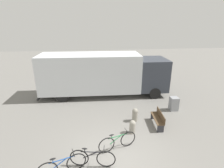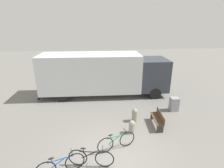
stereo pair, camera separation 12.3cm
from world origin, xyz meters
The scene contains 9 objects.
ground_plane centered at (0.00, 0.00, 0.00)m, with size 60.00×60.00×0.00m, color slate.
delivery_truck centered at (0.04, 6.82, 1.76)m, with size 9.67×2.84×3.21m.
park_bench centered at (2.80, 2.07, 0.44)m, with size 0.51×1.48×0.80m.
bicycle_near centered at (-1.96, -0.74, 0.40)m, with size 1.75×0.65×0.86m.
bicycle_middle centered at (-0.84, -0.47, 0.40)m, with size 1.80×0.48×0.86m.
bicycle_far centered at (0.28, 0.40, 0.40)m, with size 1.75×0.65×0.86m.
bollard_near_bench centered at (1.22, 1.54, 0.39)m, with size 0.32×0.32×0.72m.
bollard_far_bench centered at (1.63, 2.65, 0.43)m, with size 0.33×0.33×0.79m.
utility_box centered at (4.44, 3.67, 0.44)m, with size 0.50×0.48×0.88m.
Camera 2 is at (-0.59, -5.99, 5.43)m, focal length 28.00 mm.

